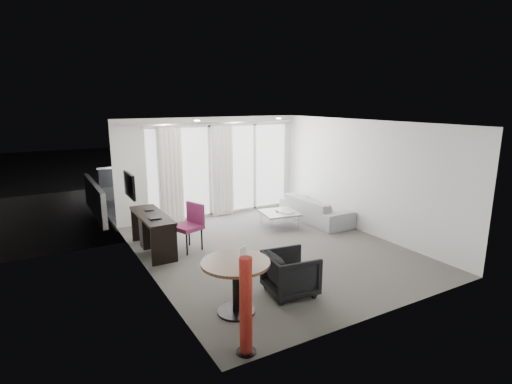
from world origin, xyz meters
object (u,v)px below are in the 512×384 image
rattan_chair_a (209,189)px  rattan_chair_b (239,180)px  red_lamp (246,306)px  desk_chair (188,228)px  coffee_table (279,219)px  desk (153,233)px  round_table (236,287)px  tub_armchair (291,273)px  sofa (315,209)px

rattan_chair_a → rattan_chair_b: (1.36, 0.69, 0.02)m
red_lamp → desk_chair: bearing=80.7°
coffee_table → rattan_chair_a: (-0.53, 3.07, 0.21)m
desk → rattan_chair_b: (3.94, 3.83, 0.03)m
desk_chair → round_table: bearing=-115.7°
round_table → coffee_table: (2.75, 3.08, -0.21)m
desk_chair → rattan_chair_a: 3.97m
tub_armchair → rattan_chair_a: bearing=-3.7°
desk → rattan_chair_a: bearing=50.5°
sofa → rattan_chair_a: size_ratio=2.64×
desk → round_table: (0.36, -3.02, 0.01)m
coffee_table → desk: bearing=-178.8°
desk → rattan_chair_b: size_ratio=1.99×
sofa → rattan_chair_a: bearing=27.5°
round_table → red_lamp: red_lamp is taller
coffee_table → tub_armchair: bearing=-120.0°
desk → red_lamp: bearing=-89.4°
round_table → desk_chair: bearing=84.4°
desk_chair → rattan_chair_b: size_ratio=1.17×
desk_chair → sofa: bearing=-14.2°
red_lamp → tub_armchair: bearing=36.8°
coffee_table → rattan_chair_b: rattan_chair_b is taller
round_table → red_lamp: 0.99m
round_table → rattan_chair_b: 7.73m
desk → coffee_table: desk is taller
round_table → rattan_chair_a: rattan_chair_a is taller
sofa → rattan_chair_b: rattan_chair_b is taller
tub_armchair → coffee_table: (1.73, 2.99, -0.16)m
tub_armchair → sofa: (2.81, 2.97, -0.04)m
rattan_chair_a → round_table: bearing=-116.9°
sofa → red_lamp: bearing=133.7°
coffee_table → red_lamp: bearing=-127.6°
desk_chair → red_lamp: red_lamp is taller
rattan_chair_b → sofa: bearing=-106.1°
tub_armchair → red_lamp: bearing=134.2°
desk_chair → tub_armchair: 2.72m
red_lamp → rattan_chair_a: red_lamp is taller
sofa → rattan_chair_a: 3.49m
round_table → rattan_chair_b: rattan_chair_b is taller
round_table → tub_armchair: (1.02, 0.09, -0.05)m
rattan_chair_a → rattan_chair_b: 1.53m
red_lamp → rattan_chair_a: bearing=70.2°
desk → round_table: size_ratio=1.67×
rattan_chair_a → rattan_chair_b: size_ratio=0.96×
sofa → rattan_chair_b: 3.80m
desk_chair → sofa: 3.59m
coffee_table → rattan_chair_b: (0.83, 3.77, 0.23)m
red_lamp → rattan_chair_b: (3.90, 7.76, -0.21)m
sofa → round_table: bearing=128.7°
desk_chair → rattan_chair_b: bearing=31.4°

